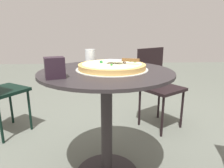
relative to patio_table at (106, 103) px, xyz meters
name	(u,v)px	position (x,y,z in m)	size (l,w,h in m)	color
patio_table	(106,103)	(0.00, 0.00, 0.00)	(0.83, 0.83, 0.76)	#292425
pizza_on_tray	(112,67)	(0.04, 0.03, 0.23)	(0.46, 0.46, 0.06)	silver
pizza_server	(123,60)	(0.11, 0.02, 0.27)	(0.21, 0.12, 0.02)	silver
drinking_cup	(90,56)	(-0.11, 0.32, 0.26)	(0.08, 0.08, 0.10)	silver
napkin_dispenser	(55,68)	(-0.27, -0.19, 0.27)	(0.10, 0.07, 0.11)	black
patio_chair_far	(157,82)	(0.55, 0.78, -0.06)	(0.51, 0.51, 0.82)	black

